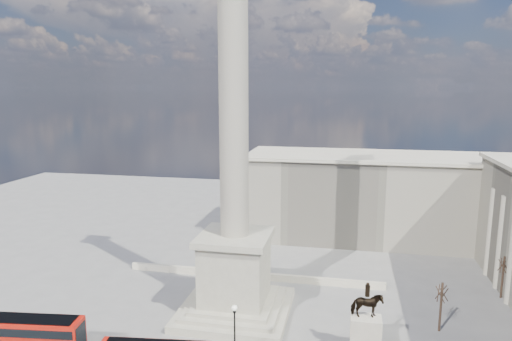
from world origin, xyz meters
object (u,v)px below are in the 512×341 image
object	(u,v)px
red_bus_a	(31,337)
victorian_lamp	(235,331)
equestrian_statue	(366,331)
nelsons_column	(235,218)

from	to	relation	value
red_bus_a	victorian_lamp	world-z (taller)	victorian_lamp
victorian_lamp	equestrian_statue	distance (m)	14.44
victorian_lamp	equestrian_statue	bearing A→B (deg)	19.19
nelsons_column	red_bus_a	size ratio (longest dim) A/B	4.22
nelsons_column	equestrian_statue	distance (m)	20.30
victorian_lamp	nelsons_column	bearing A→B (deg)	103.79
nelsons_column	equestrian_statue	bearing A→B (deg)	-22.18
nelsons_column	victorian_lamp	world-z (taller)	nelsons_column
victorian_lamp	red_bus_a	bearing A→B (deg)	-172.40
red_bus_a	victorian_lamp	bearing A→B (deg)	0.99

